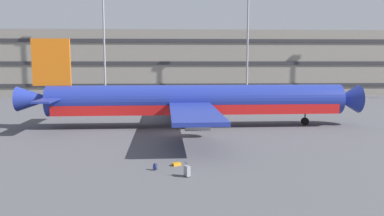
# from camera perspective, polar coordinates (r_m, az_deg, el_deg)

# --- Properties ---
(ground_plane) EXTENTS (600.00, 600.00, 0.00)m
(ground_plane) POSITION_cam_1_polar(r_m,az_deg,el_deg) (41.23, -1.48, -3.59)
(ground_plane) COLOR #4C4C51
(terminal_structure) EXTENTS (157.66, 19.18, 14.02)m
(terminal_structure) POSITION_cam_1_polar(r_m,az_deg,el_deg) (92.20, -2.14, 6.63)
(terminal_structure) COLOR gray
(terminal_structure) RESTS_ON ground_plane
(airliner) EXTENTS (39.11, 31.64, 9.94)m
(airliner) POSITION_cam_1_polar(r_m,az_deg,el_deg) (44.51, 0.21, 0.95)
(airliner) COLOR navy
(airliner) RESTS_ON ground_plane
(light_mast_left) EXTENTS (1.80, 0.50, 26.10)m
(light_mast_left) POSITION_cam_1_polar(r_m,az_deg,el_deg) (78.50, -12.80, 12.09)
(light_mast_left) COLOR gray
(light_mast_left) RESTS_ON ground_plane
(light_mast_center_left) EXTENTS (1.80, 0.50, 20.73)m
(light_mast_center_left) POSITION_cam_1_polar(r_m,az_deg,el_deg) (78.47, 8.14, 10.18)
(light_mast_center_left) COLOR gray
(light_mast_center_left) RESTS_ON ground_plane
(suitcase_large) EXTENTS (0.44, 0.54, 0.95)m
(suitcase_large) POSITION_cam_1_polar(r_m,az_deg,el_deg) (25.79, -0.72, -9.17)
(suitcase_large) COLOR gray
(suitcase_large) RESTS_ON ground_plane
(suitcase_red) EXTENTS (0.71, 0.62, 0.20)m
(suitcase_red) POSITION_cam_1_polar(r_m,az_deg,el_deg) (28.49, -2.30, -8.21)
(suitcase_red) COLOR orange
(suitcase_red) RESTS_ON ground_plane
(backpack_orange) EXTENTS (0.37, 0.40, 0.56)m
(backpack_orange) POSITION_cam_1_polar(r_m,az_deg,el_deg) (27.38, -5.46, -8.55)
(backpack_orange) COLOR navy
(backpack_orange) RESTS_ON ground_plane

